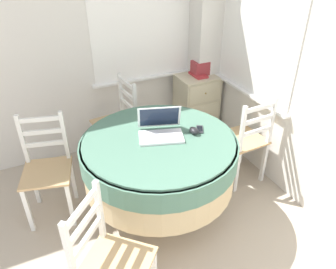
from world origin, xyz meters
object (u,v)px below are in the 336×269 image
computer_mouse (194,131)px  book_on_cabinet (198,75)px  dining_chair_near_back_window (118,123)px  laptop (160,130)px  dining_chair_near_right_window (245,141)px  round_dining_table (159,158)px  storage_box (200,68)px  dining_chair_camera_near (110,263)px  dining_chair_left_flank (47,170)px  cell_phone (200,129)px  corner_cabinet (196,106)px

computer_mouse → book_on_cabinet: bearing=58.6°
computer_mouse → dining_chair_near_back_window: (-0.35, 0.98, -0.35)m
laptop → dining_chair_near_right_window: (0.89, 0.03, -0.37)m
round_dining_table → storage_box: size_ratio=7.08×
dining_chair_near_back_window → dining_chair_camera_near: same height
dining_chair_near_back_window → dining_chair_left_flank: size_ratio=1.00×
storage_box → dining_chair_camera_near: bearing=-132.7°
cell_phone → corner_cabinet: cell_phone is taller
dining_chair_camera_near → book_on_cabinet: (1.57, 1.71, 0.33)m
laptop → book_on_cabinet: size_ratio=1.83×
round_dining_table → book_on_cabinet: bearing=47.5°
cell_phone → computer_mouse: bearing=-158.0°
dining_chair_near_right_window → book_on_cabinet: 1.00m
computer_mouse → corner_cabinet: bearing=58.9°
laptop → dining_chair_left_flank: (-0.88, 0.37, -0.37)m
dining_chair_camera_near → round_dining_table: bearing=47.3°
dining_chair_near_back_window → cell_phone: bearing=-66.1°
dining_chair_left_flank → corner_cabinet: size_ratio=1.19×
dining_chair_near_back_window → round_dining_table: bearing=-86.3°
corner_cabinet → computer_mouse: bearing=-121.1°
round_dining_table → storage_box: (0.98, 1.06, 0.26)m
round_dining_table → dining_chair_near_back_window: size_ratio=1.36×
dining_chair_camera_near → book_on_cabinet: bearing=47.4°
laptop → dining_chair_left_flank: size_ratio=0.45×
book_on_cabinet → cell_phone: bearing=-119.1°
round_dining_table → storage_box: 1.47m
book_on_cabinet → dining_chair_near_back_window: bearing=-174.8°
laptop → dining_chair_near_back_window: (-0.10, 0.88, -0.37)m
computer_mouse → book_on_cabinet: 1.25m
dining_chair_near_right_window → corner_cabinet: size_ratio=1.19×
dining_chair_near_back_window → dining_chair_camera_near: (-0.57, -1.62, 0.00)m
storage_box → corner_cabinet: bearing=-153.5°
round_dining_table → dining_chair_near_right_window: bearing=5.0°
dining_chair_near_right_window → dining_chair_left_flank: (-1.77, 0.34, 0.00)m
cell_phone → storage_box: size_ratio=0.73×
cell_phone → dining_chair_near_back_window: dining_chair_near_back_window is taller
cell_phone → dining_chair_near_back_window: bearing=113.9°
dining_chair_near_right_window → corner_cabinet: 0.96m
corner_cabinet → dining_chair_left_flank: bearing=-160.9°
dining_chair_near_back_window → book_on_cabinet: size_ratio=4.08×
laptop → cell_phone: size_ratio=3.21×
round_dining_table → cell_phone: 0.41m
computer_mouse → cell_phone: 0.08m
corner_cabinet → storage_box: (0.04, 0.02, 0.46)m
dining_chair_near_back_window → storage_box: storage_box is taller
dining_chair_near_back_window → dining_chair_camera_near: 1.72m
round_dining_table → laptop: laptop is taller
laptop → dining_chair_camera_near: (-0.67, -0.74, -0.37)m
round_dining_table → computer_mouse: bearing=-8.6°
computer_mouse → storage_box: storage_box is taller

